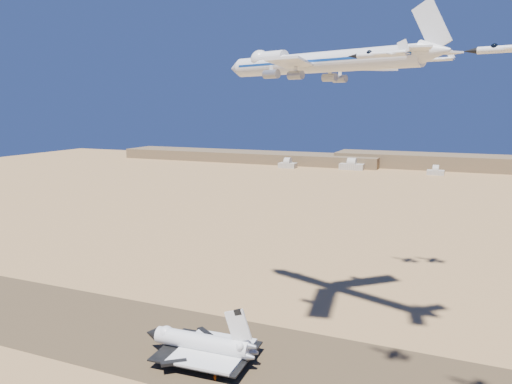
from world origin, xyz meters
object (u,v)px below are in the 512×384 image
at_px(crew_b, 208,371).
at_px(chase_jet_d, 435,59).
at_px(crew_a, 216,378).
at_px(chase_jet_b, 510,48).
at_px(crew_c, 215,378).
at_px(carrier_747, 313,63).
at_px(chase_jet_a, 380,54).
at_px(chase_jet_c, 403,59).
at_px(shuttle, 201,344).

height_order(crew_b, chase_jet_d, chase_jet_d).
distance_m(crew_a, chase_jet_b, 113.05).
distance_m(crew_c, chase_jet_b, 113.14).
height_order(crew_a, chase_jet_b, chase_jet_b).
bearing_deg(chase_jet_b, carrier_747, 145.81).
distance_m(chase_jet_b, chase_jet_d, 118.23).
bearing_deg(chase_jet_b, crew_c, -178.45).
distance_m(crew_b, chase_jet_b, 115.88).
bearing_deg(chase_jet_a, chase_jet_c, 107.47).
xyz_separation_m(chase_jet_b, chase_jet_d, (-20.61, 116.12, 8.29)).
distance_m(chase_jet_a, chase_jet_d, 107.27).
relative_size(shuttle, crew_a, 22.05).
bearing_deg(crew_b, crew_a, -133.95).
height_order(crew_a, crew_c, crew_c).
bearing_deg(chase_jet_d, chase_jet_c, -143.52).
relative_size(shuttle, chase_jet_a, 2.76).
xyz_separation_m(crew_a, crew_b, (-4.02, 2.40, -0.04)).
relative_size(crew_a, chase_jet_b, 0.12).
bearing_deg(carrier_747, crew_a, -87.53).
bearing_deg(shuttle, chase_jet_d, 54.94).
distance_m(shuttle, crew_c, 14.30).
height_order(shuttle, chase_jet_c, chase_jet_c).
xyz_separation_m(crew_b, chase_jet_d, (52.39, 99.97, 96.83)).
bearing_deg(chase_jet_a, chase_jet_d, 100.86).
distance_m(crew_c, chase_jet_c, 142.34).
bearing_deg(chase_jet_b, crew_b, -179.86).
bearing_deg(chase_jet_b, chase_jet_c, 118.97).
height_order(carrier_747, crew_a, carrier_747).
bearing_deg(crew_a, chase_jet_d, -26.62).
xyz_separation_m(crew_b, chase_jet_a, (48.15, -6.95, 89.30)).
distance_m(crew_b, chase_jet_d, 148.71).
height_order(carrier_747, chase_jet_d, carrier_747).
distance_m(crew_c, chase_jet_a, 99.73).
bearing_deg(chase_jet_a, crew_a, -172.75).
height_order(shuttle, chase_jet_b, chase_jet_b).
height_order(chase_jet_c, chase_jet_d, chase_jet_c).
xyz_separation_m(shuttle, chase_jet_b, (79.06, -23.16, 84.35)).
relative_size(carrier_747, crew_b, 49.94).
relative_size(crew_b, chase_jet_a, 0.12).
relative_size(crew_b, chase_jet_c, 0.11).
height_order(crew_c, chase_jet_c, chase_jet_c).
height_order(shuttle, crew_c, shuttle).
xyz_separation_m(shuttle, carrier_747, (24.05, 35.42, 88.07)).
distance_m(crew_c, chase_jet_d, 149.14).
distance_m(carrier_747, chase_jet_a, 57.92).
height_order(shuttle, carrier_747, carrier_747).
bearing_deg(chase_jet_b, chase_jet_d, 112.68).
relative_size(crew_b, chase_jet_b, 0.11).
height_order(crew_a, chase_jet_d, chase_jet_d).
distance_m(chase_jet_a, chase_jet_c, 102.38).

